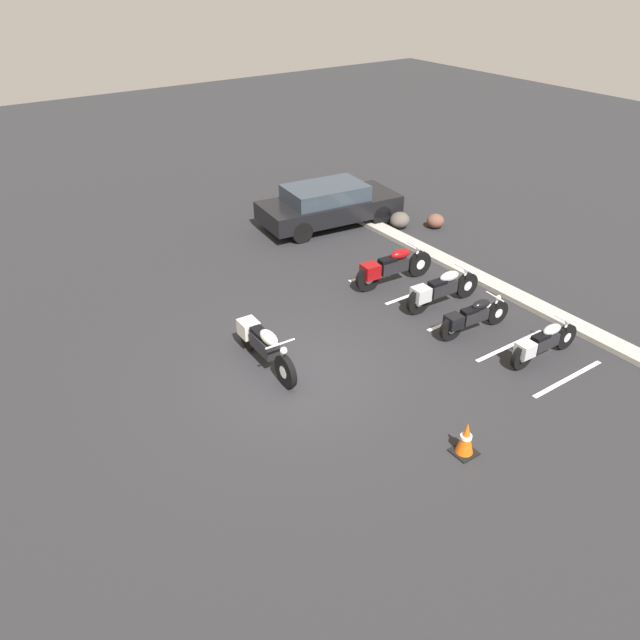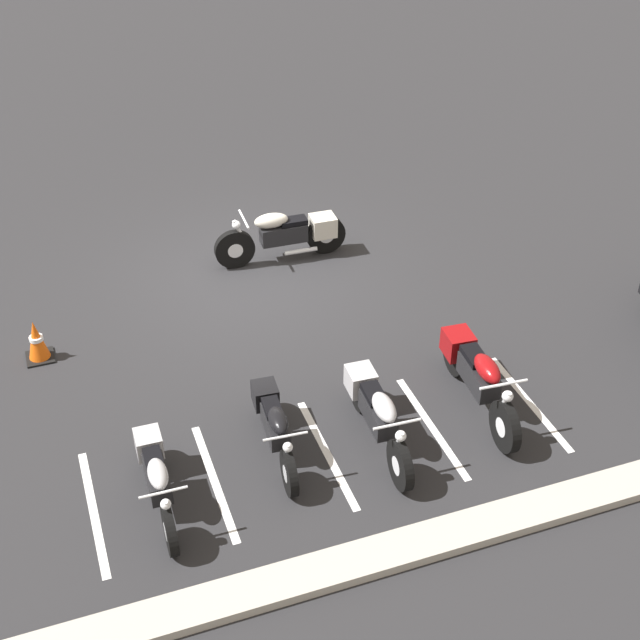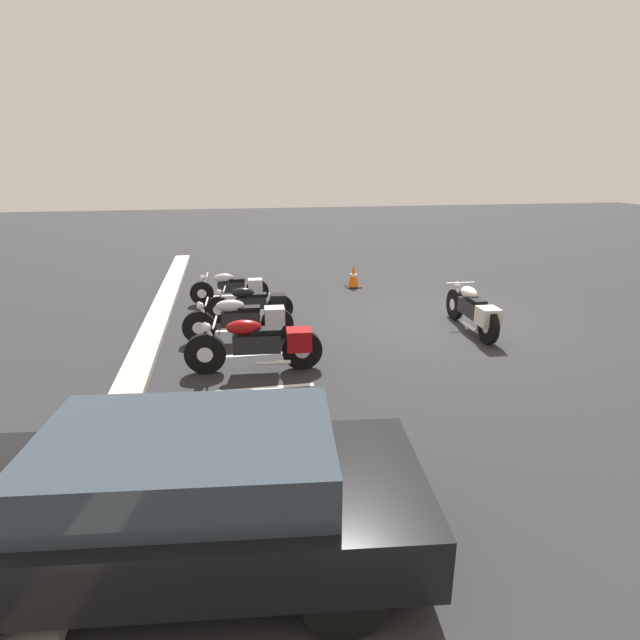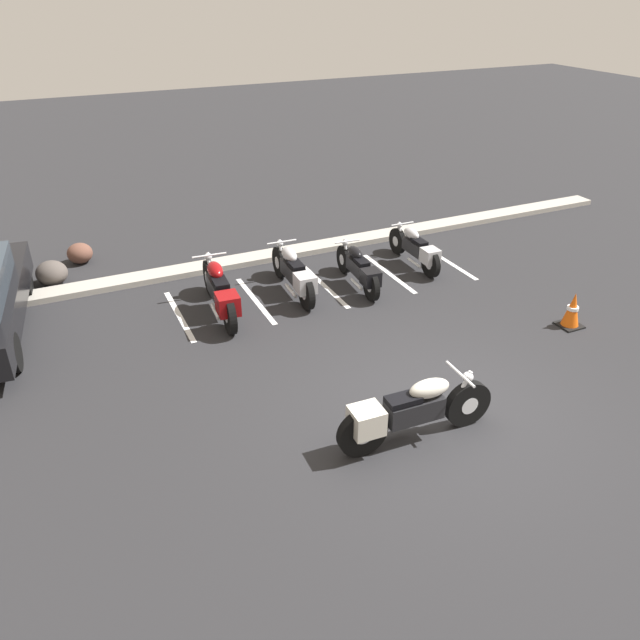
# 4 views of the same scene
# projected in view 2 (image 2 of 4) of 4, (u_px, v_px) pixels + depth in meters

# --- Properties ---
(ground) EXTENTS (60.00, 60.00, 0.00)m
(ground) POSITION_uv_depth(u_px,v_px,m) (251.00, 276.00, 14.87)
(ground) COLOR #262628
(motorcycle_cream_featured) EXTENTS (2.29, 0.64, 0.90)m
(motorcycle_cream_featured) POSITION_uv_depth(u_px,v_px,m) (287.00, 234.00, 15.06)
(motorcycle_cream_featured) COLOR black
(motorcycle_cream_featured) RESTS_ON ground
(parked_bike_0) EXTENTS (0.65, 2.31, 0.91)m
(parked_bike_0) POSITION_uv_depth(u_px,v_px,m) (476.00, 374.00, 11.96)
(parked_bike_0) COLOR black
(parked_bike_0) RESTS_ON ground
(parked_bike_1) EXTENTS (0.61, 2.17, 0.85)m
(parked_bike_1) POSITION_uv_depth(u_px,v_px,m) (376.00, 411.00, 11.38)
(parked_bike_1) COLOR black
(parked_bike_1) RESTS_ON ground
(parked_bike_2) EXTENTS (0.55, 1.95, 0.77)m
(parked_bike_2) POSITION_uv_depth(u_px,v_px,m) (274.00, 424.00, 11.26)
(parked_bike_2) COLOR black
(parked_bike_2) RESTS_ON ground
(parked_bike_3) EXTENTS (0.55, 1.95, 0.77)m
(parked_bike_3) POSITION_uv_depth(u_px,v_px,m) (157.00, 476.00, 10.51)
(parked_bike_3) COLOR black
(parked_bike_3) RESTS_ON ground
(concrete_curb) EXTENTS (18.00, 0.50, 0.12)m
(concrete_curb) POSITION_uv_depth(u_px,v_px,m) (404.00, 548.00, 10.06)
(concrete_curb) COLOR #A8A399
(concrete_curb) RESTS_ON ground
(traffic_cone) EXTENTS (0.40, 0.40, 0.65)m
(traffic_cone) POSITION_uv_depth(u_px,v_px,m) (37.00, 341.00, 12.86)
(traffic_cone) COLOR black
(traffic_cone) RESTS_ON ground
(stall_line_0) EXTENTS (0.10, 2.10, 0.00)m
(stall_line_0) POSITION_uv_depth(u_px,v_px,m) (529.00, 402.00, 12.22)
(stall_line_0) COLOR white
(stall_line_0) RESTS_ON ground
(stall_line_1) EXTENTS (0.10, 2.10, 0.00)m
(stall_line_1) POSITION_uv_depth(u_px,v_px,m) (432.00, 427.00, 11.81)
(stall_line_1) COLOR white
(stall_line_1) RESTS_ON ground
(stall_line_2) EXTENTS (0.10, 2.10, 0.00)m
(stall_line_2) POSITION_uv_depth(u_px,v_px,m) (327.00, 453.00, 11.40)
(stall_line_2) COLOR white
(stall_line_2) RESTS_ON ground
(stall_line_3) EXTENTS (0.10, 2.10, 0.00)m
(stall_line_3) POSITION_uv_depth(u_px,v_px,m) (215.00, 481.00, 10.99)
(stall_line_3) COLOR white
(stall_line_3) RESTS_ON ground
(stall_line_4) EXTENTS (0.10, 2.10, 0.00)m
(stall_line_4) POSITION_uv_depth(u_px,v_px,m) (94.00, 512.00, 10.59)
(stall_line_4) COLOR white
(stall_line_4) RESTS_ON ground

